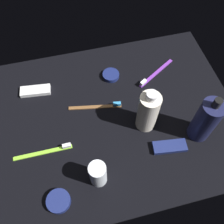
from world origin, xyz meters
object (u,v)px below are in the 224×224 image
(deodorant_stick, at_px, (98,174))
(bodywash_bottle, at_px, (148,111))
(toothbrush_lime, at_px, (47,151))
(snack_bar_navy, at_px, (170,147))
(lotion_bottle, at_px, (205,120))
(cream_tin_left, at_px, (111,75))
(cream_tin_right, at_px, (59,201))
(snack_bar_white, at_px, (35,91))
(toothbrush_brown, at_px, (98,106))
(toothbrush_purple, at_px, (154,74))

(deodorant_stick, bearing_deg, bodywash_bottle, -142.82)
(toothbrush_lime, distance_m, snack_bar_navy, 0.38)
(toothbrush_lime, bearing_deg, lotion_bottle, 173.89)
(toothbrush_lime, height_order, cream_tin_left, toothbrush_lime)
(deodorant_stick, xyz_separation_m, cream_tin_right, (0.12, 0.04, -0.04))
(snack_bar_white, distance_m, cream_tin_left, 0.28)
(snack_bar_white, bearing_deg, toothbrush_brown, 156.40)
(toothbrush_brown, bearing_deg, cream_tin_left, -121.63)
(snack_bar_navy, xyz_separation_m, cream_tin_right, (0.35, 0.08, 0.00))
(deodorant_stick, xyz_separation_m, toothbrush_purple, (-0.28, -0.33, -0.04))
(deodorant_stick, relative_size, snack_bar_white, 0.96)
(deodorant_stick, xyz_separation_m, snack_bar_white, (0.15, -0.36, -0.04))
(toothbrush_brown, distance_m, snack_bar_white, 0.23)
(toothbrush_brown, xyz_separation_m, toothbrush_purple, (-0.23, -0.09, 0.00))
(toothbrush_lime, distance_m, snack_bar_white, 0.24)
(toothbrush_brown, bearing_deg, snack_bar_white, -29.97)
(bodywash_bottle, bearing_deg, snack_bar_navy, 115.40)
(cream_tin_left, bearing_deg, cream_tin_right, 58.15)
(bodywash_bottle, height_order, toothbrush_brown, bodywash_bottle)
(toothbrush_lime, bearing_deg, cream_tin_left, -137.59)
(toothbrush_purple, bearing_deg, cream_tin_right, 42.00)
(snack_bar_navy, height_order, snack_bar_white, same)
(cream_tin_right, bearing_deg, bodywash_bottle, -150.06)
(lotion_bottle, height_order, snack_bar_navy, lotion_bottle)
(lotion_bottle, distance_m, deodorant_stick, 0.35)
(toothbrush_lime, bearing_deg, deodorant_stick, 138.82)
(toothbrush_brown, bearing_deg, toothbrush_purple, -159.35)
(toothbrush_lime, xyz_separation_m, cream_tin_right, (-0.02, 0.16, 0.00))
(snack_bar_navy, distance_m, cream_tin_right, 0.36)
(toothbrush_lime, xyz_separation_m, snack_bar_navy, (-0.37, 0.08, 0.00))
(toothbrush_brown, distance_m, toothbrush_purple, 0.25)
(deodorant_stick, distance_m, toothbrush_brown, 0.25)
(bodywash_bottle, bearing_deg, toothbrush_lime, 3.78)
(snack_bar_navy, bearing_deg, snack_bar_white, -31.77)
(snack_bar_navy, relative_size, cream_tin_left, 1.70)
(bodywash_bottle, distance_m, toothbrush_brown, 0.18)
(cream_tin_left, distance_m, cream_tin_right, 0.47)
(snack_bar_navy, bearing_deg, lotion_bottle, -158.48)
(cream_tin_left, bearing_deg, toothbrush_lime, 42.41)
(bodywash_bottle, relative_size, cream_tin_right, 2.59)
(bodywash_bottle, bearing_deg, cream_tin_left, -74.25)
(deodorant_stick, relative_size, toothbrush_brown, 0.56)
(bodywash_bottle, relative_size, toothbrush_brown, 0.96)
(cream_tin_right, bearing_deg, toothbrush_brown, -121.94)
(toothbrush_lime, xyz_separation_m, snack_bar_white, (0.01, -0.24, 0.00))
(deodorant_stick, height_order, cream_tin_right, deodorant_stick)
(toothbrush_purple, distance_m, toothbrush_lime, 0.47)
(cream_tin_left, bearing_deg, toothbrush_purple, 168.56)
(snack_bar_navy, xyz_separation_m, snack_bar_white, (0.38, -0.31, 0.00))
(lotion_bottle, relative_size, toothbrush_purple, 1.19)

